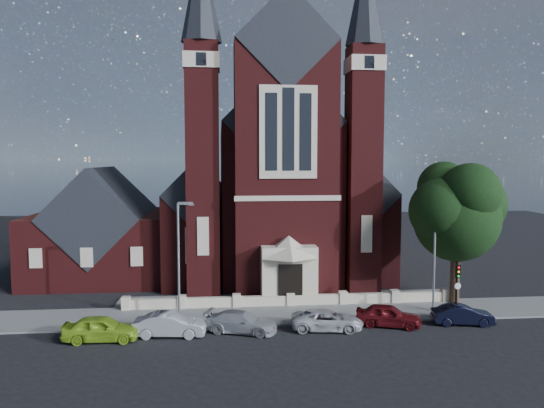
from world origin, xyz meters
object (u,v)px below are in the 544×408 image
at_px(parish_hall, 103,235).
at_px(street_lamp_right, 436,249).
at_px(car_silver_b, 241,322).
at_px(car_navy, 463,315).
at_px(car_lime_van, 101,328).
at_px(car_dark_red, 388,315).
at_px(street_tree, 460,213).
at_px(car_silver_a, 170,325).
at_px(car_white_suv, 327,320).
at_px(street_lamp_left, 180,253).
at_px(traffic_signal, 457,282).
at_px(church, 270,186).

height_order(parish_hall, street_lamp_right, parish_hall).
relative_size(car_silver_b, car_navy, 1.15).
xyz_separation_m(parish_hall, street_lamp_right, (26.09, -14.00, 0.59)).
xyz_separation_m(car_lime_van, car_dark_red, (18.16, 1.05, -0.05)).
height_order(street_lamp_right, car_silver_b, street_lamp_right).
bearing_deg(car_dark_red, street_tree, -36.59).
relative_size(car_silver_a, car_navy, 1.11).
height_order(street_tree, car_white_suv, street_tree).
relative_size(street_lamp_right, car_navy, 2.03).
distance_m(street_lamp_left, car_silver_b, 6.41).
bearing_deg(car_white_suv, street_lamp_right, -62.33).
height_order(street_tree, car_navy, street_tree).
distance_m(street_tree, car_white_suv, 13.54).
xyz_separation_m(car_white_suv, car_navy, (9.18, 0.17, 0.01)).
bearing_deg(street_lamp_left, car_dark_red, -11.50).
bearing_deg(street_lamp_left, car_lime_van, -139.32).
relative_size(traffic_signal, car_dark_red, 0.94).
bearing_deg(street_lamp_right, car_dark_red, -147.06).
xyz_separation_m(parish_hall, car_navy, (26.81, -16.95, -3.36)).
bearing_deg(parish_hall, car_white_suv, -44.14).
distance_m(street_tree, car_lime_van, 26.32).
distance_m(car_dark_red, car_navy, 5.03).
bearing_deg(traffic_signal, car_navy, -97.76).
bearing_deg(car_silver_a, church, -15.73).
bearing_deg(street_tree, car_silver_b, -163.83).
bearing_deg(street_lamp_right, church, 118.04).
bearing_deg(street_lamp_right, traffic_signal, -59.99).
distance_m(church, car_navy, 25.55).
xyz_separation_m(street_tree, street_lamp_right, (-2.51, -1.71, -2.36)).
xyz_separation_m(car_silver_a, car_silver_b, (4.43, 0.32, -0.07)).
height_order(traffic_signal, car_dark_red, traffic_signal).
bearing_deg(car_silver_b, car_dark_red, -69.45).
bearing_deg(car_dark_red, street_lamp_right, -37.09).
xyz_separation_m(church, car_silver_a, (-8.33, -22.34, -7.46)).
height_order(car_lime_van, car_silver_a, car_lime_van).
relative_size(church, street_tree, 3.26).
bearing_deg(parish_hall, car_silver_a, -66.20).
bearing_deg(street_lamp_left, car_silver_a, -97.04).
distance_m(traffic_signal, car_silver_b, 15.09).
bearing_deg(church, street_lamp_right, -61.96).
height_order(traffic_signal, car_lime_van, traffic_signal).
bearing_deg(street_tree, car_silver_a, -166.30).
xyz_separation_m(car_white_suv, car_dark_red, (4.15, 0.33, 0.08)).
distance_m(street_tree, street_lamp_right, 3.84).
distance_m(street_lamp_left, car_silver_a, 5.16).
bearing_deg(car_lime_van, street_tree, -76.34).
distance_m(street_lamp_left, car_dark_red, 14.50).
xyz_separation_m(traffic_signal, car_white_suv, (-9.36, -1.54, -1.94)).
relative_size(car_silver_b, car_dark_red, 1.08).
relative_size(street_lamp_left, car_white_suv, 1.75).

